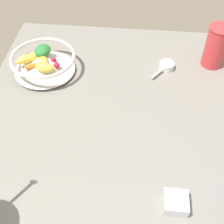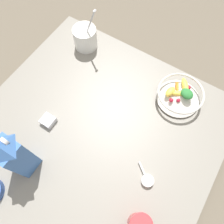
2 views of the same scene
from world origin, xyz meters
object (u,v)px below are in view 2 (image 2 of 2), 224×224
fruit_bowl (180,95)px  spice_jar (48,121)px  drinking_cup (139,224)px  yogurt_tub (85,37)px  milk_carton (14,156)px

fruit_bowl → spice_jar: size_ratio=3.79×
fruit_bowl → drinking_cup: size_ratio=1.46×
drinking_cup → spice_jar: 0.54m
yogurt_tub → spice_jar: yogurt_tub is taller
yogurt_tub → drinking_cup: 0.84m
drinking_cup → yogurt_tub: bearing=-42.6°
milk_carton → yogurt_tub: size_ratio=1.07×
fruit_bowl → yogurt_tub: 0.53m
milk_carton → drinking_cup: bearing=-174.3°
drinking_cup → milk_carton: bearing=5.7°
fruit_bowl → yogurt_tub: bearing=-3.6°
fruit_bowl → milk_carton: (0.38, 0.58, 0.10)m
milk_carton → spice_jar: bearing=-76.7°
drinking_cup → spice_jar: bearing=-14.9°
milk_carton → fruit_bowl: bearing=-123.0°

